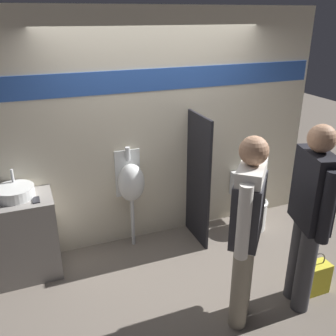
# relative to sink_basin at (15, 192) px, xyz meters

# --- Properties ---
(ground_plane) EXTENTS (16.00, 16.00, 0.00)m
(ground_plane) POSITION_rel_sink_basin_xyz_m (1.58, -0.37, -0.95)
(ground_plane) COLOR #70665B
(display_wall) EXTENTS (4.16, 0.07, 2.70)m
(display_wall) POSITION_rel_sink_basin_xyz_m (1.58, 0.23, 0.41)
(display_wall) COLOR beige
(display_wall) RESTS_ON ground_plane
(sink_counter) EXTENTS (0.80, 0.50, 0.89)m
(sink_counter) POSITION_rel_sink_basin_xyz_m (-0.05, -0.05, -0.50)
(sink_counter) COLOR gray
(sink_counter) RESTS_ON ground_plane
(sink_basin) EXTENTS (0.39, 0.39, 0.25)m
(sink_basin) POSITION_rel_sink_basin_xyz_m (0.00, 0.00, 0.00)
(sink_basin) COLOR silver
(sink_basin) RESTS_ON sink_counter
(cell_phone) EXTENTS (0.07, 0.14, 0.01)m
(cell_phone) POSITION_rel_sink_basin_xyz_m (0.19, -0.15, -0.05)
(cell_phone) COLOR #232328
(cell_phone) RESTS_ON sink_counter
(divider_near_counter) EXTENTS (0.03, 0.58, 1.58)m
(divider_near_counter) POSITION_rel_sink_basin_xyz_m (2.01, -0.09, -0.16)
(divider_near_counter) COLOR black
(divider_near_counter) RESTS_ON ground_plane
(urinal_near_counter) EXTENTS (0.31, 0.28, 1.22)m
(urinal_near_counter) POSITION_rel_sink_basin_xyz_m (1.23, 0.07, -0.13)
(urinal_near_counter) COLOR silver
(urinal_near_counter) RESTS_ON ground_plane
(toilet) EXTENTS (0.36, 0.53, 0.84)m
(toilet) POSITION_rel_sink_basin_xyz_m (2.79, -0.08, -0.66)
(toilet) COLOR silver
(toilet) RESTS_ON ground_plane
(person_in_vest) EXTENTS (0.48, 0.50, 1.76)m
(person_in_vest) POSITION_rel_sink_basin_xyz_m (1.79, -1.46, 0.07)
(person_in_vest) COLOR gray
(person_in_vest) RESTS_ON ground_plane
(person_with_lanyard) EXTENTS (0.32, 0.61, 1.79)m
(person_with_lanyard) POSITION_rel_sink_basin_xyz_m (2.42, -1.48, 0.04)
(person_with_lanyard) COLOR #3D3D42
(person_with_lanyard) RESTS_ON ground_plane
(shopping_bag) EXTENTS (0.29, 0.16, 0.46)m
(shopping_bag) POSITION_rel_sink_basin_xyz_m (2.67, -1.43, -0.78)
(shopping_bag) COLOR yellow
(shopping_bag) RESTS_ON ground_plane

